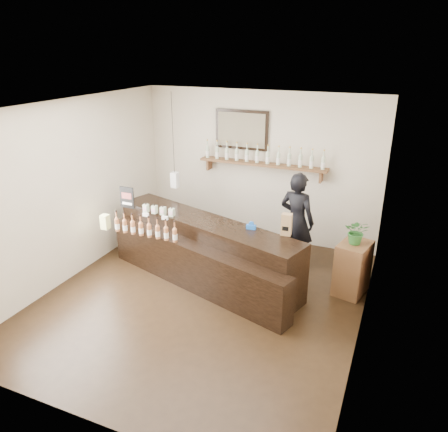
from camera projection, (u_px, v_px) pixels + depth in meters
ground at (202, 298)px, 6.52m from camera, size 5.00×5.00×0.00m
room_shell at (200, 190)px, 5.89m from camera, size 5.00×5.00×5.00m
back_wall_decor at (250, 149)px, 7.96m from camera, size 2.66×0.96×1.69m
counter at (202, 252)px, 6.94m from camera, size 3.45×1.91×1.12m
promo_sign at (127, 197)px, 7.32m from camera, size 0.26×0.02×0.37m
paper_bag at (287, 224)px, 6.28m from camera, size 0.16×0.13×0.32m
tape_dispenser at (251, 226)px, 6.52m from camera, size 0.15×0.07×0.12m
side_cabinet at (353, 268)px, 6.54m from camera, size 0.52×0.64×0.81m
potted_plant at (357, 232)px, 6.33m from camera, size 0.37×0.32×0.38m
shopkeeper at (297, 215)px, 7.14m from camera, size 0.76×0.59×1.87m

